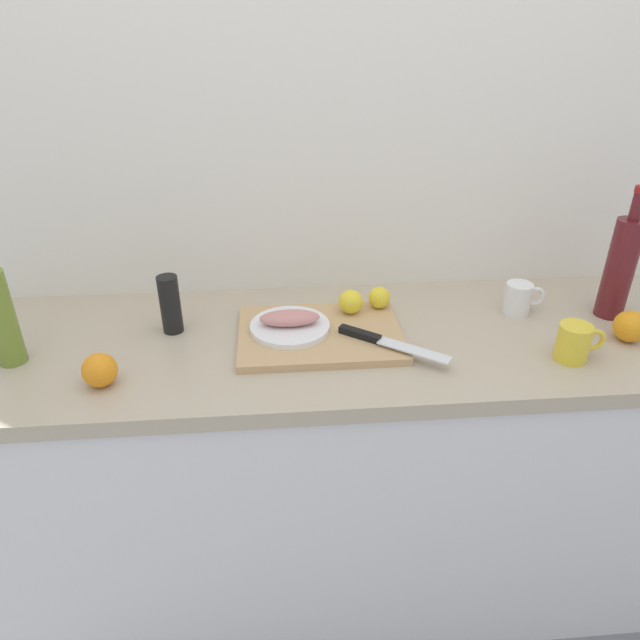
# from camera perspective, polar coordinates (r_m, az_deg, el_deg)

# --- Properties ---
(ground_plane) EXTENTS (12.00, 12.00, 0.00)m
(ground_plane) POSITION_cam_1_polar(r_m,az_deg,el_deg) (2.08, 2.48, -23.42)
(ground_plane) COLOR slate
(back_wall) EXTENTS (3.20, 0.05, 2.50)m
(back_wall) POSITION_cam_1_polar(r_m,az_deg,el_deg) (1.65, 1.97, 14.86)
(back_wall) COLOR white
(back_wall) RESTS_ON ground_plane
(kitchen_counter) EXTENTS (2.00, 0.60, 0.90)m
(kitchen_counter) POSITION_cam_1_polar(r_m,az_deg,el_deg) (1.75, 2.80, -14.37)
(kitchen_counter) COLOR white
(kitchen_counter) RESTS_ON ground_plane
(cutting_board) EXTENTS (0.41, 0.30, 0.02)m
(cutting_board) POSITION_cam_1_polar(r_m,az_deg,el_deg) (1.47, -0.00, -1.37)
(cutting_board) COLOR tan
(cutting_board) RESTS_ON kitchen_counter
(white_plate) EXTENTS (0.20, 0.20, 0.01)m
(white_plate) POSITION_cam_1_polar(r_m,az_deg,el_deg) (1.46, -2.99, -0.67)
(white_plate) COLOR white
(white_plate) RESTS_ON cutting_board
(fish_fillet) EXTENTS (0.15, 0.06, 0.04)m
(fish_fillet) POSITION_cam_1_polar(r_m,az_deg,el_deg) (1.45, -3.01, 0.20)
(fish_fillet) COLOR tan
(fish_fillet) RESTS_ON white_plate
(chef_knife) EXTENTS (0.25, 0.20, 0.02)m
(chef_knife) POSITION_cam_1_polar(r_m,az_deg,el_deg) (1.41, 5.85, -1.96)
(chef_knife) COLOR silver
(chef_knife) RESTS_ON cutting_board
(lemon_0) EXTENTS (0.06, 0.06, 0.06)m
(lemon_0) POSITION_cam_1_polar(r_m,az_deg,el_deg) (1.57, 5.87, 2.22)
(lemon_0) COLOR yellow
(lemon_0) RESTS_ON cutting_board
(lemon_1) EXTENTS (0.06, 0.06, 0.06)m
(lemon_1) POSITION_cam_1_polar(r_m,az_deg,el_deg) (1.53, 3.05, 1.82)
(lemon_1) COLOR yellow
(lemon_1) RESTS_ON cutting_board
(olive_oil_bottle) EXTENTS (0.06, 0.06, 0.30)m
(olive_oil_bottle) POSITION_cam_1_polar(r_m,az_deg,el_deg) (1.50, -29.01, 0.37)
(olive_oil_bottle) COLOR olive
(olive_oil_bottle) RESTS_ON kitchen_counter
(wine_bottle) EXTENTS (0.07, 0.07, 0.36)m
(wine_bottle) POSITION_cam_1_polar(r_m,az_deg,el_deg) (1.71, 27.53, 4.71)
(wine_bottle) COLOR #59191E
(wine_bottle) RESTS_ON kitchen_counter
(coffee_mug_0) EXTENTS (0.11, 0.07, 0.09)m
(coffee_mug_0) POSITION_cam_1_polar(r_m,az_deg,el_deg) (1.66, 19.06, 2.01)
(coffee_mug_0) COLOR white
(coffee_mug_0) RESTS_ON kitchen_counter
(coffee_mug_1) EXTENTS (0.12, 0.08, 0.09)m
(coffee_mug_1) POSITION_cam_1_polar(r_m,az_deg,el_deg) (1.49, 23.82, -2.03)
(coffee_mug_1) COLOR yellow
(coffee_mug_1) RESTS_ON kitchen_counter
(orange_0) EXTENTS (0.08, 0.08, 0.08)m
(orange_0) POSITION_cam_1_polar(r_m,az_deg,el_deg) (1.36, -20.92, -4.64)
(orange_0) COLOR orange
(orange_0) RESTS_ON kitchen_counter
(orange_1) EXTENTS (0.08, 0.08, 0.08)m
(orange_1) POSITION_cam_1_polar(r_m,az_deg,el_deg) (1.63, 28.29, -0.55)
(orange_1) COLOR orange
(orange_1) RESTS_ON kitchen_counter
(pepper_mill) EXTENTS (0.05, 0.05, 0.15)m
(pepper_mill) POSITION_cam_1_polar(r_m,az_deg,el_deg) (1.51, -14.57, 1.50)
(pepper_mill) COLOR black
(pepper_mill) RESTS_ON kitchen_counter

